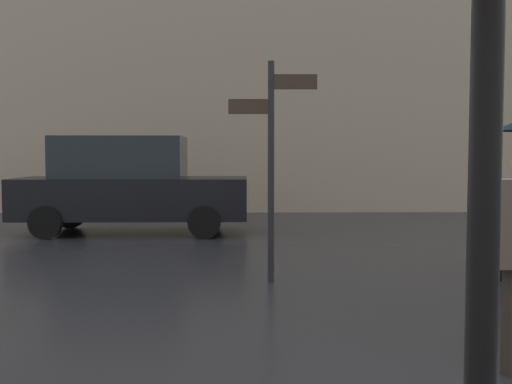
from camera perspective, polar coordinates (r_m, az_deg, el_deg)
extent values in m
cylinder|color=black|center=(1.79, 19.88, -4.45)|extent=(0.09, 0.09, 2.71)
cylinder|color=black|center=(8.48, 21.04, -5.96)|extent=(0.46, 0.09, 0.46)
cube|color=black|center=(8.42, 21.46, -1.51)|extent=(0.28, 0.28, 0.24)
cube|color=black|center=(12.75, -11.09, -0.52)|extent=(4.53, 1.71, 0.80)
cube|color=black|center=(12.76, -12.13, 3.10)|extent=(2.49, 1.57, 0.82)
cylinder|color=black|center=(13.46, -4.25, -1.95)|extent=(0.62, 0.18, 0.62)
cylinder|color=black|center=(11.77, -4.71, -2.75)|extent=(0.62, 0.18, 0.62)
cylinder|color=black|center=(13.94, -16.43, -1.90)|extent=(0.62, 0.18, 0.62)
cylinder|color=black|center=(12.31, -18.53, -2.65)|extent=(0.62, 0.18, 0.62)
cylinder|color=black|center=(7.71, 1.36, 1.76)|extent=(0.08, 0.08, 2.71)
cube|color=#33281E|center=(7.77, 3.47, 9.93)|extent=(0.56, 0.04, 0.18)
cube|color=#33281E|center=(7.72, -0.57, 7.75)|extent=(0.52, 0.04, 0.18)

